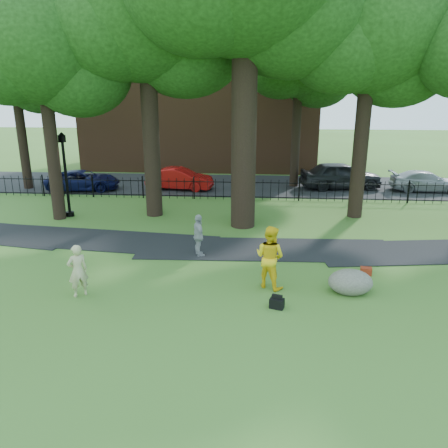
# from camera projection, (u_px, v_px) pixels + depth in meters

# --- Properties ---
(ground) EXTENTS (120.00, 120.00, 0.00)m
(ground) POSITION_uv_depth(u_px,v_px,m) (234.00, 292.00, 13.62)
(ground) COLOR #436A25
(ground) RESTS_ON ground
(footpath) EXTENTS (36.07, 3.85, 0.03)m
(footpath) POSITION_uv_depth(u_px,v_px,m) (265.00, 250.00, 17.26)
(footpath) COLOR black
(footpath) RESTS_ON ground
(street) EXTENTS (80.00, 7.00, 0.02)m
(street) POSITION_uv_depth(u_px,v_px,m) (248.00, 185.00, 28.86)
(street) COLOR black
(street) RESTS_ON ground
(iron_fence) EXTENTS (44.00, 0.04, 1.20)m
(iron_fence) POSITION_uv_depth(u_px,v_px,m) (246.00, 190.00, 24.87)
(iron_fence) COLOR black
(iron_fence) RESTS_ON ground
(brick_building) EXTENTS (18.00, 8.00, 12.00)m
(brick_building) POSITION_uv_depth(u_px,v_px,m) (202.00, 90.00, 35.02)
(brick_building) COLOR brown
(brick_building) RESTS_ON ground
(tree_row) EXTENTS (26.82, 7.96, 12.42)m
(tree_row) POSITION_uv_depth(u_px,v_px,m) (258.00, 40.00, 19.18)
(tree_row) COLOR black
(tree_row) RESTS_ON ground
(woman) EXTENTS (0.72, 0.68, 1.65)m
(woman) POSITION_uv_depth(u_px,v_px,m) (78.00, 271.00, 13.16)
(woman) COLOR #C4B987
(woman) RESTS_ON ground
(man) EXTENTS (1.25, 1.18, 2.03)m
(man) POSITION_uv_depth(u_px,v_px,m) (270.00, 257.00, 13.71)
(man) COLOR yellow
(man) RESTS_ON ground
(pedestrian) EXTENTS (0.75, 1.04, 1.63)m
(pedestrian) POSITION_uv_depth(u_px,v_px,m) (199.00, 236.00, 16.35)
(pedestrian) COLOR #9D9CA1
(pedestrian) RESTS_ON ground
(boulder) EXTENTS (1.52, 1.25, 0.80)m
(boulder) POSITION_uv_depth(u_px,v_px,m) (351.00, 280.00, 13.50)
(boulder) COLOR #5E5A4F
(boulder) RESTS_ON ground
(lamppost) EXTENTS (0.41, 0.41, 4.15)m
(lamppost) POSITION_uv_depth(u_px,v_px,m) (66.00, 176.00, 21.24)
(lamppost) COLOR black
(lamppost) RESTS_ON ground
(backpack) EXTENTS (0.46, 0.37, 0.30)m
(backpack) POSITION_uv_depth(u_px,v_px,m) (277.00, 303.00, 12.58)
(backpack) COLOR black
(backpack) RESTS_ON ground
(red_bag) EXTENTS (0.41, 0.30, 0.26)m
(red_bag) POSITION_uv_depth(u_px,v_px,m) (366.00, 271.00, 14.88)
(red_bag) COLOR maroon
(red_bag) RESTS_ON ground
(red_sedan) EXTENTS (4.28, 1.88, 1.37)m
(red_sedan) POSITION_uv_depth(u_px,v_px,m) (180.00, 179.00, 27.48)
(red_sedan) COLOR red
(red_sedan) RESTS_ON ground
(navy_van) EXTENTS (4.67, 2.58, 1.24)m
(navy_van) POSITION_uv_depth(u_px,v_px,m) (83.00, 180.00, 27.35)
(navy_van) COLOR #0C103F
(navy_van) RESTS_ON ground
(grey_car) EXTENTS (5.28, 2.76, 1.72)m
(grey_car) POSITION_uv_depth(u_px,v_px,m) (341.00, 175.00, 27.69)
(grey_car) COLOR black
(grey_car) RESTS_ON ground
(silver_car) EXTENTS (4.30, 1.75, 1.25)m
(silver_car) POSITION_uv_depth(u_px,v_px,m) (426.00, 181.00, 27.06)
(silver_car) COLOR #9EA1A7
(silver_car) RESTS_ON ground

